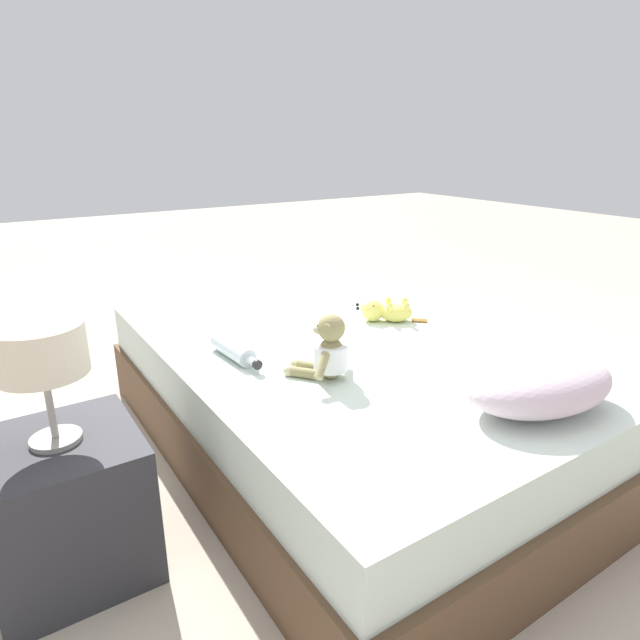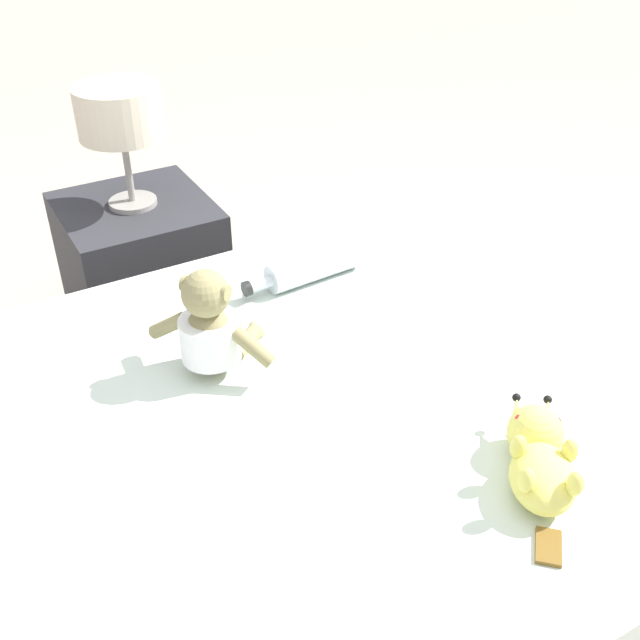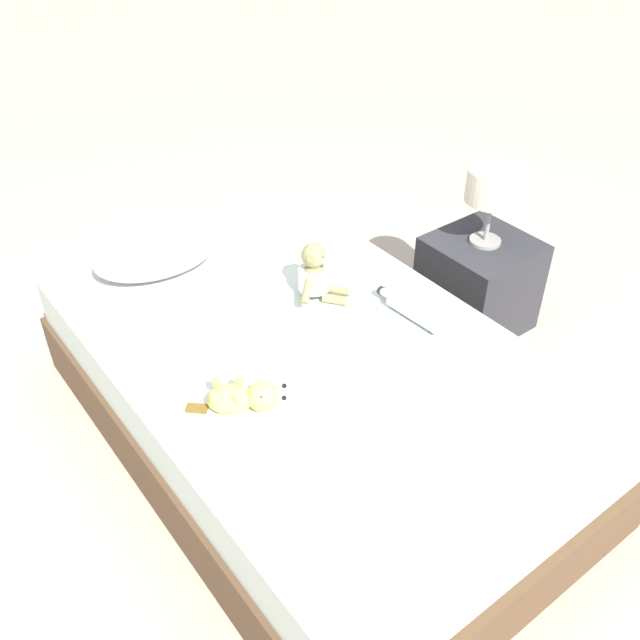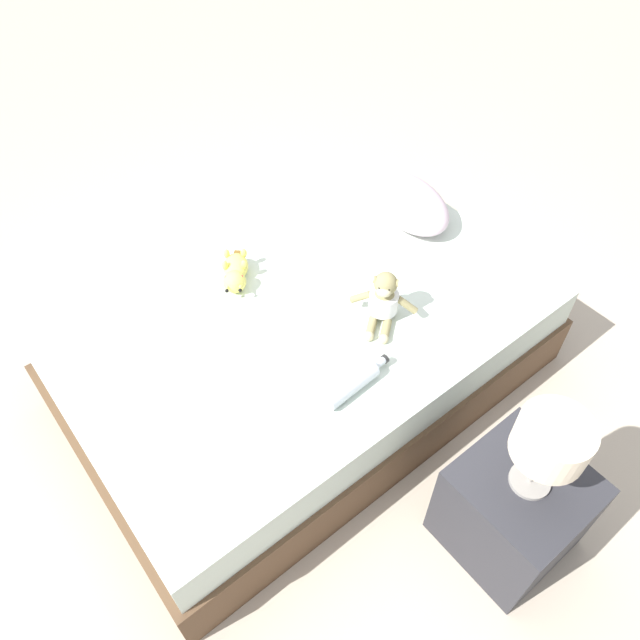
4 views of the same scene
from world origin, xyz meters
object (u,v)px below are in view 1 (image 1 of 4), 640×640
(bed, at_px, (337,397))
(bedside_lamp, at_px, (41,353))
(pillow, at_px, (540,384))
(plush_yellow_creature, at_px, (386,311))
(plush_monkey, at_px, (328,352))
(glass_bottle, at_px, (234,350))
(nightstand, at_px, (68,506))

(bed, relative_size, bedside_lamp, 5.91)
(pillow, distance_m, plush_yellow_creature, 0.91)
(bed, distance_m, plush_monkey, 0.46)
(plush_monkey, bearing_deg, pillow, 127.44)
(glass_bottle, xyz_separation_m, nightstand, (0.66, 0.23, -0.28))
(plush_monkey, xyz_separation_m, bedside_lamp, (0.86, -0.10, 0.15))
(glass_bottle, height_order, bedside_lamp, bedside_lamp)
(pillow, distance_m, bedside_lamp, 1.44)
(plush_yellow_creature, distance_m, bedside_lamp, 1.46)
(pillow, xyz_separation_m, plush_monkey, (0.42, -0.54, 0.01))
(pillow, relative_size, bedside_lamp, 1.57)
(glass_bottle, bearing_deg, pillow, 125.14)
(plush_monkey, relative_size, bedside_lamp, 0.73)
(bedside_lamp, bearing_deg, pillow, 153.14)
(plush_yellow_creature, xyz_separation_m, bedside_lamp, (1.42, 0.26, 0.20))
(bed, height_order, bedside_lamp, bedside_lamp)
(nightstand, height_order, bedside_lamp, bedside_lamp)
(pillow, height_order, nightstand, pillow)
(bed, distance_m, pillow, 0.87)
(pillow, bearing_deg, plush_yellow_creature, -99.17)
(plush_monkey, xyz_separation_m, glass_bottle, (0.20, -0.34, -0.06))
(bed, relative_size, pillow, 3.78)
(plush_yellow_creature, bearing_deg, bedside_lamp, 10.17)
(bed, relative_size, glass_bottle, 6.64)
(bed, bearing_deg, bedside_lamp, 7.11)
(nightstand, bearing_deg, bed, -172.89)
(pillow, xyz_separation_m, plush_yellow_creature, (-0.15, -0.90, -0.04))
(bed, distance_m, plush_yellow_creature, 0.47)
(nightstand, bearing_deg, plush_yellow_creature, -169.83)
(bedside_lamp, bearing_deg, nightstand, -172.87)
(plush_yellow_creature, bearing_deg, pillow, 80.83)
(pillow, height_order, plush_yellow_creature, pillow)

